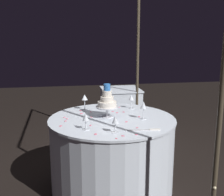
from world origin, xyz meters
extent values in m
plane|color=black|center=(0.00, 0.00, 0.00)|extent=(12.00, 12.00, 0.00)
cylinder|color=#473D2D|center=(-1.03, 0.52, 1.22)|extent=(0.04, 0.04, 2.43)
cylinder|color=#473D2D|center=(1.03, 0.52, 1.22)|extent=(0.04, 0.04, 2.43)
sphere|color=#F9EAB2|center=(-1.05, 0.51, 0.86)|extent=(0.02, 0.02, 0.02)
sphere|color=#F9EAB2|center=(1.04, 0.51, 0.53)|extent=(0.02, 0.02, 0.02)
sphere|color=#F9EAB2|center=(-1.03, 0.51, 0.18)|extent=(0.02, 0.02, 0.02)
sphere|color=#F9EAB2|center=(-1.04, 0.51, 0.64)|extent=(0.02, 0.02, 0.02)
sphere|color=#F9EAB2|center=(1.03, 0.51, 0.48)|extent=(0.02, 0.02, 0.02)
cylinder|color=silver|center=(0.00, 0.00, 0.36)|extent=(1.20, 1.20, 0.72)
cylinder|color=silver|center=(0.00, 0.00, 0.73)|extent=(1.23, 1.23, 0.02)
cube|color=silver|center=(-1.28, 0.35, 0.38)|extent=(0.51, 0.51, 0.76)
cube|color=silver|center=(-1.28, 0.35, 0.77)|extent=(0.53, 0.53, 0.02)
cylinder|color=silver|center=(-0.05, -0.04, 0.74)|extent=(0.11, 0.11, 0.01)
cylinder|color=silver|center=(-0.05, -0.04, 0.79)|extent=(0.02, 0.02, 0.09)
cylinder|color=silver|center=(-0.05, -0.04, 0.84)|extent=(0.22, 0.22, 0.01)
cylinder|color=silver|center=(-0.05, -0.04, 0.87)|extent=(0.18, 0.18, 0.05)
cylinder|color=silver|center=(-0.05, -0.04, 0.92)|extent=(0.13, 0.13, 0.05)
cylinder|color=silver|center=(-0.05, -0.04, 0.97)|extent=(0.09, 0.09, 0.06)
cylinder|color=#2D6BB7|center=(-0.05, -0.04, 1.03)|extent=(0.06, 0.06, 0.06)
cylinder|color=silver|center=(0.07, 0.29, 0.74)|extent=(0.06, 0.06, 0.00)
cylinder|color=silver|center=(0.07, 0.29, 0.79)|extent=(0.01, 0.01, 0.10)
cone|color=silver|center=(0.07, 0.29, 0.88)|extent=(0.06, 0.06, 0.07)
cylinder|color=silver|center=(-0.34, 0.27, 0.74)|extent=(0.06, 0.06, 0.00)
cylinder|color=silver|center=(-0.34, 0.27, 0.79)|extent=(0.01, 0.01, 0.09)
cone|color=silver|center=(-0.34, 0.27, 0.86)|extent=(0.05, 0.05, 0.05)
cylinder|color=silver|center=(0.42, -0.04, 0.74)|extent=(0.06, 0.06, 0.00)
cylinder|color=silver|center=(0.42, -0.04, 0.78)|extent=(0.01, 0.01, 0.08)
cone|color=silver|center=(0.42, -0.04, 0.85)|extent=(0.06, 0.06, 0.06)
cylinder|color=silver|center=(-0.36, -0.23, 0.74)|extent=(0.06, 0.06, 0.00)
cylinder|color=silver|center=(-0.36, -0.23, 0.79)|extent=(0.01, 0.01, 0.11)
cone|color=silver|center=(-0.36, -0.23, 0.88)|extent=(0.07, 0.07, 0.06)
cylinder|color=silver|center=(0.30, -0.28, 0.74)|extent=(0.06, 0.06, 0.00)
cylinder|color=silver|center=(0.30, -0.28, 0.78)|extent=(0.01, 0.01, 0.08)
cone|color=silver|center=(0.30, -0.28, 0.85)|extent=(0.05, 0.05, 0.07)
cube|color=silver|center=(0.40, 0.16, 0.74)|extent=(0.05, 0.22, 0.01)
cube|color=white|center=(0.41, 0.30, 0.74)|extent=(0.03, 0.09, 0.01)
ellipsoid|color=#EA6B84|center=(-0.20, 0.16, 0.74)|extent=(0.04, 0.03, 0.00)
ellipsoid|color=#EA6B84|center=(0.51, 0.00, 0.74)|extent=(0.03, 0.04, 0.00)
ellipsoid|color=#EA6B84|center=(-0.26, -0.18, 0.74)|extent=(0.03, 0.03, 0.00)
ellipsoid|color=#EA6B84|center=(0.02, -0.45, 0.74)|extent=(0.04, 0.03, 0.00)
ellipsoid|color=#EA6B84|center=(0.50, 0.11, 0.74)|extent=(0.03, 0.03, 0.00)
ellipsoid|color=#EA6B84|center=(0.19, -0.23, 0.74)|extent=(0.03, 0.02, 0.00)
ellipsoid|color=#EA6B84|center=(0.56, -0.06, 0.74)|extent=(0.03, 0.03, 0.00)
ellipsoid|color=#EA6B84|center=(-0.05, -0.43, 0.74)|extent=(0.03, 0.02, 0.00)
ellipsoid|color=#EA6B84|center=(-0.24, 0.05, 0.74)|extent=(0.02, 0.03, 0.00)
ellipsoid|color=#EA6B84|center=(0.33, 0.16, 0.74)|extent=(0.03, 0.03, 0.00)
ellipsoid|color=#EA6B84|center=(-0.40, 0.15, 0.74)|extent=(0.03, 0.03, 0.00)
ellipsoid|color=#EA6B84|center=(0.43, -0.21, 0.74)|extent=(0.04, 0.03, 0.00)
ellipsoid|color=#EA6B84|center=(-0.01, 0.27, 0.74)|extent=(0.04, 0.04, 0.00)
ellipsoid|color=#EA6B84|center=(-0.07, -0.19, 0.74)|extent=(0.03, 0.03, 0.00)
ellipsoid|color=#EA6B84|center=(-0.38, 0.04, 0.74)|extent=(0.04, 0.04, 0.00)
ellipsoid|color=#EA6B84|center=(-0.19, 0.09, 0.74)|extent=(0.04, 0.03, 0.00)
ellipsoid|color=#EA6B84|center=(0.16, -0.49, 0.74)|extent=(0.04, 0.04, 0.00)
ellipsoid|color=#EA6B84|center=(0.14, 0.11, 0.74)|extent=(0.04, 0.04, 0.00)
ellipsoid|color=#EA6B84|center=(-0.22, -0.28, 0.74)|extent=(0.05, 0.05, 0.00)
ellipsoid|color=#EA6B84|center=(-0.10, -0.45, 0.74)|extent=(0.03, 0.03, 0.00)
ellipsoid|color=#EA6B84|center=(-0.33, -0.28, 0.74)|extent=(0.04, 0.03, 0.00)
camera|label=1|loc=(2.68, -0.46, 1.54)|focal=46.95mm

